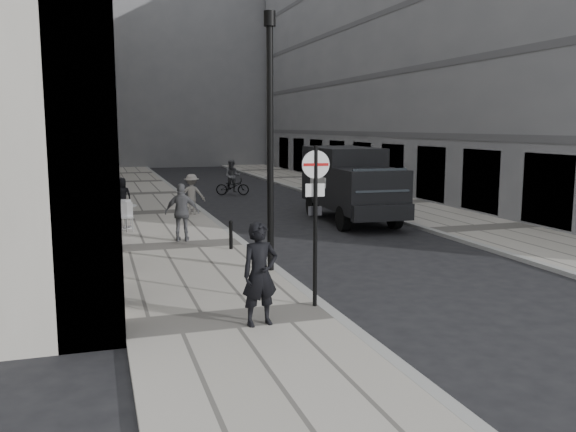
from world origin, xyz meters
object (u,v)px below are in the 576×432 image
(lamppost, at_px, (270,130))
(panel_van, at_px, (350,180))
(walking_man, at_px, (260,274))
(sign_post, at_px, (315,204))
(cyclist, at_px, (232,181))

(lamppost, xyz_separation_m, panel_van, (5.42, 7.56, -2.04))
(walking_man, xyz_separation_m, panel_van, (6.79, 11.68, 0.56))
(walking_man, relative_size, sign_post, 0.59)
(walking_man, relative_size, cyclist, 0.99)
(sign_post, relative_size, lamppost, 0.51)
(sign_post, bearing_deg, walking_man, -144.43)
(walking_man, height_order, panel_van, panel_van)
(panel_van, relative_size, cyclist, 3.24)
(sign_post, xyz_separation_m, lamppost, (0.00, 3.30, 1.46))
(panel_van, xyz_separation_m, cyclist, (-2.46, 10.44, -0.88))
(panel_van, bearing_deg, lamppost, -122.61)
(lamppost, xyz_separation_m, cyclist, (2.96, 18.00, -2.92))
(walking_man, height_order, sign_post, sign_post)
(walking_man, relative_size, panel_van, 0.31)
(panel_van, bearing_deg, sign_post, -113.49)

